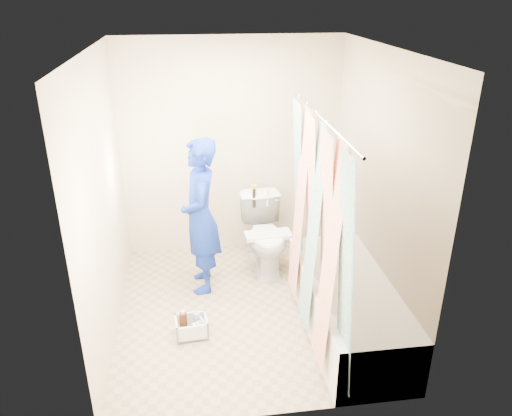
{
  "coord_description": "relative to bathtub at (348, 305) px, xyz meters",
  "views": [
    {
      "loc": [
        -0.45,
        -3.95,
        2.84
      ],
      "look_at": [
        0.14,
        0.34,
        0.91
      ],
      "focal_mm": 35.0,
      "sensor_mm": 36.0,
      "label": 1
    }
  ],
  "objects": [
    {
      "name": "tank_internals",
      "position": [
        -0.61,
        1.39,
        0.51
      ],
      "size": [
        0.19,
        0.06,
        0.26
      ],
      "color": "black",
      "rests_on": "toilet"
    },
    {
      "name": "cleaning_caddy",
      "position": [
        -1.37,
        0.11,
        -0.19
      ],
      "size": [
        0.3,
        0.25,
        0.21
      ],
      "rotation": [
        0.0,
        0.0,
        0.09
      ],
      "color": "white",
      "rests_on": "ground"
    },
    {
      "name": "curtain_rod",
      "position": [
        -0.33,
        0.0,
        1.68
      ],
      "size": [
        0.02,
        1.9,
        0.02
      ],
      "primitive_type": "cylinder",
      "rotation": [
        1.57,
        0.0,
        0.0
      ],
      "color": "silver",
      "rests_on": "wall_back"
    },
    {
      "name": "bathtub",
      "position": [
        0.0,
        0.0,
        0.0
      ],
      "size": [
        0.7,
        1.75,
        0.5
      ],
      "color": "white",
      "rests_on": "ground"
    },
    {
      "name": "wall_back",
      "position": [
        -0.85,
        1.73,
        0.93
      ],
      "size": [
        2.4,
        0.02,
        2.4
      ],
      "primitive_type": "cube",
      "color": "#BFAF92",
      "rests_on": "ground"
    },
    {
      "name": "ceiling",
      "position": [
        -0.85,
        0.43,
        2.13
      ],
      "size": [
        2.4,
        2.6,
        0.02
      ],
      "primitive_type": "cube",
      "color": "white",
      "rests_on": "wall_back"
    },
    {
      "name": "tank_lid",
      "position": [
        -0.54,
        1.06,
        0.19
      ],
      "size": [
        0.5,
        0.24,
        0.04
      ],
      "primitive_type": "cube",
      "rotation": [
        0.0,
        0.0,
        0.06
      ],
      "color": "white",
      "rests_on": "toilet"
    },
    {
      "name": "wall_left",
      "position": [
        -2.05,
        0.43,
        0.93
      ],
      "size": [
        0.02,
        2.6,
        2.4
      ],
      "primitive_type": "cube",
      "color": "#BFAF92",
      "rests_on": "ground"
    },
    {
      "name": "wall_front",
      "position": [
        -0.85,
        -0.88,
        0.93
      ],
      "size": [
        2.4,
        0.02,
        2.4
      ],
      "primitive_type": "cube",
      "color": "#BFAF92",
      "rests_on": "ground"
    },
    {
      "name": "shower_curtain",
      "position": [
        -0.33,
        0.0,
        0.75
      ],
      "size": [
        0.06,
        1.75,
        1.8
      ],
      "primitive_type": "cube",
      "color": "white",
      "rests_on": "curtain_rod"
    },
    {
      "name": "wall_right",
      "position": [
        0.35,
        0.43,
        0.93
      ],
      "size": [
        0.02,
        2.6,
        2.4
      ],
      "primitive_type": "cube",
      "color": "#BFAF92",
      "rests_on": "ground"
    },
    {
      "name": "floor",
      "position": [
        -0.85,
        0.43,
        -0.27
      ],
      "size": [
        2.6,
        2.6,
        0.0
      ],
      "primitive_type": "plane",
      "color": "tan",
      "rests_on": "ground"
    },
    {
      "name": "plumber",
      "position": [
        -1.24,
        0.91,
        0.52
      ],
      "size": [
        0.39,
        0.58,
        1.57
      ],
      "primitive_type": "imported",
      "rotation": [
        0.0,
        0.0,
        -1.54
      ],
      "color": "navy",
      "rests_on": "ground"
    },
    {
      "name": "toilet",
      "position": [
        -0.55,
        1.18,
        0.13
      ],
      "size": [
        0.49,
        0.8,
        0.79
      ],
      "primitive_type": "imported",
      "rotation": [
        0.0,
        0.0,
        0.06
      ],
      "color": "white",
      "rests_on": "ground"
    }
  ]
}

